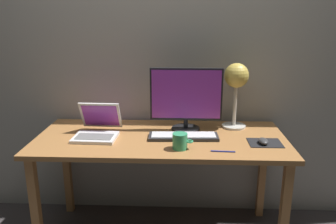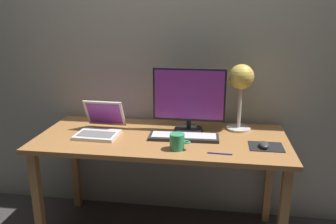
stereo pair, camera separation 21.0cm
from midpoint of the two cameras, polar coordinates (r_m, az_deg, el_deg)
back_wall at (r=2.48m, az=2.89°, el=11.38°), size 4.80×0.06×2.60m
desk at (r=2.24m, az=1.66°, el=-6.03°), size 1.60×0.70×0.74m
monitor at (r=2.27m, az=6.19°, el=2.31°), size 0.48×0.19×0.42m
keyboard_main at (r=2.17m, az=5.43°, el=-4.19°), size 0.44×0.16×0.03m
laptop at (r=2.28m, az=-8.57°, el=-2.10°), size 0.28×0.31×0.21m
desk_lamp at (r=2.33m, az=14.65°, el=4.83°), size 0.17×0.17×0.45m
mousepad at (r=2.15m, az=18.77°, el=-5.54°), size 0.20×0.16×0.00m
mouse at (r=2.13m, az=18.50°, el=-5.25°), size 0.06×0.10×0.03m
coffee_mug at (r=1.99m, az=4.60°, el=-5.01°), size 0.12×0.09×0.09m
pen at (r=1.98m, az=11.68°, el=-6.86°), size 0.14×0.02×0.01m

